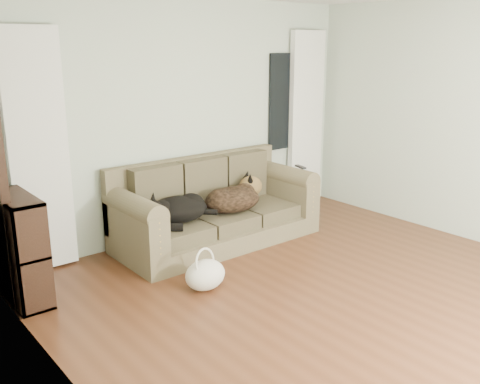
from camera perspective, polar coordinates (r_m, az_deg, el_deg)
floor at (r=4.64m, az=12.65°, el=-12.00°), size 5.00×5.00×0.00m
wall_back at (r=6.03m, az=-5.59°, el=7.73°), size 4.50×0.04×2.60m
wall_left at (r=2.81m, az=-15.52°, el=-1.94°), size 0.04×5.00×2.60m
curtain_left at (r=5.24m, az=-20.72°, el=3.94°), size 0.55×0.08×2.25m
curtain_right at (r=7.14m, az=7.03°, el=7.70°), size 0.55×0.08×2.25m
window_pane at (r=6.90m, az=4.74°, el=9.58°), size 0.50×0.03×1.20m
sofa at (r=5.79m, az=-2.42°, el=-1.15°), size 2.23×0.96×0.91m
dog_black_lab at (r=5.47m, az=-6.97°, el=-1.96°), size 0.71×0.56×0.27m
dog_shepherd at (r=5.83m, az=-0.62°, el=-0.62°), size 0.72×0.54×0.30m
tv_remote at (r=6.26m, az=6.47°, el=2.68°), size 0.10×0.21×0.02m
tote_bag at (r=4.79m, az=-3.74°, el=-8.58°), size 0.39×0.31×0.28m
bookshelf at (r=4.86m, az=-22.47°, el=-5.11°), size 0.35×0.76×0.92m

